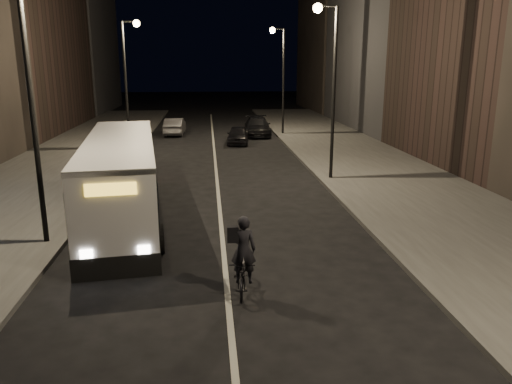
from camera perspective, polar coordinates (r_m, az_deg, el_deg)
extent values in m
plane|color=black|center=(12.89, -3.28, -11.55)|extent=(180.00, 180.00, 0.00)
cube|color=#3B3B39|center=(27.65, 13.37, 2.52)|extent=(7.00, 70.00, 0.16)
cube|color=#3B3B39|center=(27.40, -22.62, 1.68)|extent=(7.00, 70.00, 0.16)
cylinder|color=black|center=(24.37, 8.88, 10.86)|extent=(0.16, 0.16, 8.00)
cube|color=black|center=(24.34, 8.17, 20.32)|extent=(0.90, 0.08, 0.08)
sphere|color=#FFD18C|center=(24.23, 7.06, 20.14)|extent=(0.44, 0.44, 0.44)
cylinder|color=black|center=(40.05, 3.15, 12.41)|extent=(0.16, 0.16, 8.00)
cube|color=black|center=(40.03, 2.56, 18.14)|extent=(0.90, 0.08, 0.08)
sphere|color=#FFD18C|center=(39.97, 1.89, 18.01)|extent=(0.44, 0.44, 0.44)
cylinder|color=black|center=(16.49, -24.17, 8.06)|extent=(0.16, 0.16, 8.00)
cylinder|color=black|center=(34.00, -14.64, 11.58)|extent=(0.16, 0.16, 8.00)
cube|color=black|center=(33.99, -14.31, 18.36)|extent=(0.90, 0.08, 0.08)
sphere|color=#FFD18C|center=(33.93, -13.51, 18.25)|extent=(0.44, 0.44, 0.44)
cube|color=white|center=(19.03, -15.09, 1.37)|extent=(3.65, 11.35, 2.97)
cube|color=black|center=(18.94, -15.18, 2.60)|extent=(3.68, 10.99, 1.07)
cube|color=white|center=(18.77, -15.38, 5.65)|extent=(3.67, 11.35, 0.17)
cube|color=gold|center=(13.38, -16.27, 0.31)|extent=(1.30, 0.27, 0.33)
cylinder|color=black|center=(15.68, -19.64, -5.70)|extent=(0.44, 0.96, 0.93)
cylinder|color=black|center=(15.54, -11.09, -5.28)|extent=(0.44, 0.96, 0.93)
cylinder|color=black|center=(22.78, -17.51, 0.68)|extent=(0.44, 0.96, 0.93)
cylinder|color=black|center=(22.68, -11.66, 1.01)|extent=(0.44, 0.96, 0.93)
imported|color=black|center=(12.80, -1.52, -9.37)|extent=(0.81, 1.87, 0.95)
imported|color=black|center=(12.33, -1.47, -6.58)|extent=(0.67, 0.48, 1.74)
imported|color=black|center=(36.03, -2.08, 6.53)|extent=(1.83, 3.79, 1.25)
imported|color=#39383B|center=(41.05, -9.26, 7.42)|extent=(1.62, 4.18, 1.36)
imported|color=black|center=(40.16, 0.17, 7.51)|extent=(2.25, 5.03, 1.43)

